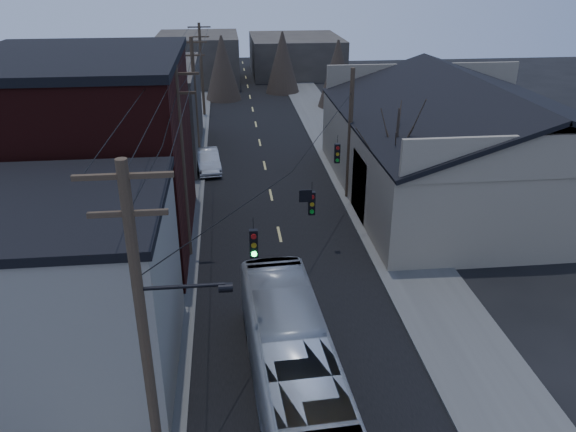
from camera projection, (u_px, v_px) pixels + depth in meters
name	position (u px, v px, depth m)	size (l,w,h in m)	color
road_surface	(267.00, 174.00, 41.39)	(9.00, 110.00, 0.02)	black
sidewalk_left	(177.00, 177.00, 40.72)	(4.00, 110.00, 0.12)	#474744
sidewalk_right	(353.00, 171.00, 42.01)	(4.00, 110.00, 0.12)	#474744
building_clapboard	(58.00, 295.00, 20.06)	(8.00, 8.00, 7.00)	gray
building_brick	(88.00, 158.00, 29.28)	(10.00, 12.00, 10.00)	black
building_left_far	(141.00, 111.00, 44.42)	(9.00, 14.00, 7.00)	#312C27
warehouse	(468.00, 155.00, 37.03)	(16.16, 20.60, 7.73)	gray
building_far_left	(199.00, 59.00, 71.20)	(10.00, 12.00, 6.00)	#312C27
building_far_right	(295.00, 55.00, 77.21)	(12.00, 14.00, 5.00)	#312C27
bare_tree	(394.00, 172.00, 31.50)	(0.40, 0.40, 7.20)	black
utility_lines	(221.00, 133.00, 33.73)	(11.24, 45.28, 10.50)	#382B1E
bus	(292.00, 364.00, 19.60)	(2.64, 11.26, 3.14)	#A5AAB1
parked_car	(208.00, 160.00, 41.95)	(1.63, 4.67, 1.54)	#AFB2B7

